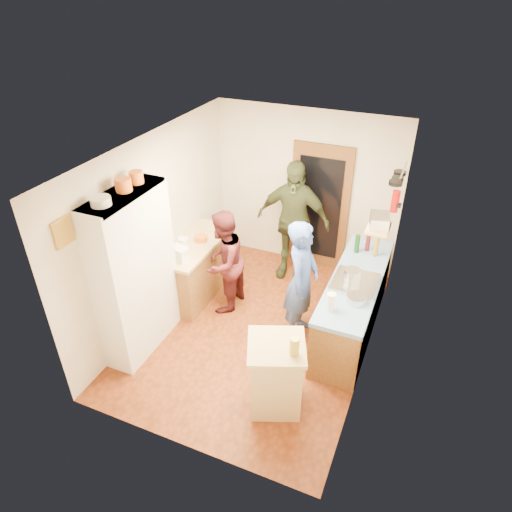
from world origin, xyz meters
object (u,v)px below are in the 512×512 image
Objects in this scene: person_hob at (303,283)px; island_base at (276,376)px; hutch_body at (135,274)px; person_left at (226,261)px; person_back at (294,221)px; right_counter_base at (353,306)px.

island_base is at bearing -176.17° from person_hob.
person_left is (0.68, 1.15, -0.32)m from hutch_body.
person_back is at bearing 105.25° from island_base.
person_back is (0.60, 1.16, 0.20)m from person_left.
island_base is (1.98, -0.29, -0.67)m from hutch_body.
person_hob is (1.88, 0.95, -0.24)m from hutch_body.
hutch_body reaches higher than person_left.
right_counter_base is at bearing -41.97° from person_back.
person_hob is at bearing -68.46° from person_back.
hutch_body is 1.00× the size of right_counter_base.
person_left is (-1.82, -0.15, 0.36)m from right_counter_base.
island_base reaches higher than right_counter_base.
hutch_body reaches higher than right_counter_base.
person_left reaches higher than island_base.
person_left is 1.32m from person_back.
hutch_body is 1.27× the size of person_hob.
hutch_body is 2.12m from person_hob.
person_hob is 1.11× the size of person_left.
island_base is at bearing -8.40° from hutch_body.
person_hob is (-0.62, -0.35, 0.44)m from right_counter_base.
person_left is at bearing 80.06° from person_hob.
person_back is at bearing 61.00° from hutch_body.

